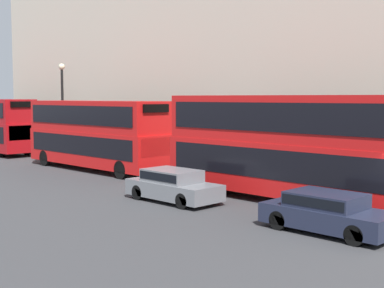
% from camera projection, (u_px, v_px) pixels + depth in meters
% --- Properties ---
extents(bus_leading, '(2.59, 11.29, 4.48)m').
position_uv_depth(bus_leading, '(283.00, 143.00, 22.58)').
color(bus_leading, red).
rests_on(bus_leading, ground).
extents(bus_second_in_queue, '(2.59, 11.18, 4.18)m').
position_uv_depth(bus_second_in_queue, '(95.00, 132.00, 32.19)').
color(bus_second_in_queue, red).
rests_on(bus_second_in_queue, ground).
extents(car_dark_sedan, '(1.88, 4.30, 1.31)m').
position_uv_depth(car_dark_sedan, '(328.00, 211.00, 17.37)').
color(car_dark_sedan, '#1E2338').
rests_on(car_dark_sedan, ground).
extents(car_hatchback, '(1.82, 4.29, 1.36)m').
position_uv_depth(car_hatchback, '(173.00, 185.00, 22.56)').
color(car_hatchback, slate).
rests_on(car_hatchback, ground).
extents(street_lamp, '(0.44, 0.44, 6.78)m').
position_uv_depth(street_lamp, '(62.00, 101.00, 38.04)').
color(street_lamp, black).
rests_on(street_lamp, ground).
extents(pedestrian, '(0.36, 0.36, 1.80)m').
position_uv_depth(pedestrian, '(137.00, 154.00, 33.85)').
color(pedestrian, maroon).
rests_on(pedestrian, ground).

